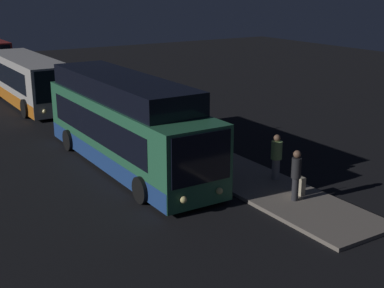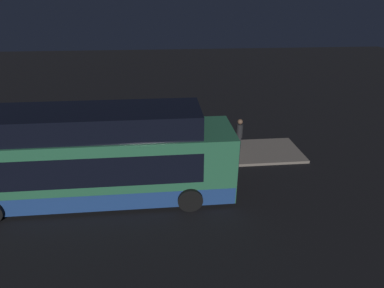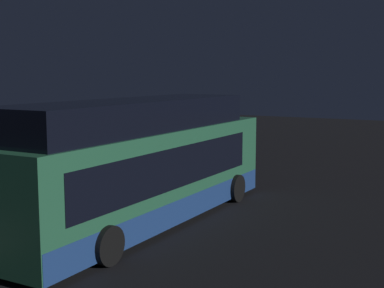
{
  "view_description": "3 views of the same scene",
  "coord_description": "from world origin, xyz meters",
  "px_view_note": "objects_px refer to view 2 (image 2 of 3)",
  "views": [
    {
      "loc": [
        19.09,
        -8.98,
        7.2
      ],
      "look_at": [
        4.15,
        0.47,
        1.86
      ],
      "focal_mm": 50.0,
      "sensor_mm": 36.0,
      "label": 1
    },
    {
      "loc": [
        3.11,
        -10.51,
        7.16
      ],
      "look_at": [
        4.15,
        0.47,
        1.86
      ],
      "focal_mm": 28.0,
      "sensor_mm": 36.0,
      "label": 2
    },
    {
      "loc": [
        -12.57,
        -8.85,
        4.37
      ],
      "look_at": [
        4.15,
        0.47,
        1.86
      ],
      "focal_mm": 50.0,
      "sensor_mm": 36.0,
      "label": 3
    }
  ],
  "objects_px": {
    "sign_post": "(70,125)",
    "suitcase": "(230,142)",
    "passenger_boarding": "(177,146)",
    "passenger_waiting": "(199,130)",
    "passenger_with_bags": "(239,134)",
    "bus_lead": "(88,160)"
  },
  "relations": [
    {
      "from": "sign_post",
      "to": "suitcase",
      "type": "bearing_deg",
      "value": -0.83
    },
    {
      "from": "passenger_boarding",
      "to": "passenger_waiting",
      "type": "bearing_deg",
      "value": 12.94
    },
    {
      "from": "passenger_with_bags",
      "to": "suitcase",
      "type": "height_order",
      "value": "passenger_with_bags"
    },
    {
      "from": "passenger_waiting",
      "to": "suitcase",
      "type": "xyz_separation_m",
      "value": [
        1.63,
        -0.33,
        -0.6
      ]
    },
    {
      "from": "bus_lead",
      "to": "passenger_boarding",
      "type": "distance_m",
      "value": 4.1
    },
    {
      "from": "passenger_with_bags",
      "to": "passenger_waiting",
      "type": "bearing_deg",
      "value": -32.0
    },
    {
      "from": "passenger_boarding",
      "to": "suitcase",
      "type": "distance_m",
      "value": 3.28
    },
    {
      "from": "bus_lead",
      "to": "suitcase",
      "type": "distance_m",
      "value": 7.37
    },
    {
      "from": "passenger_boarding",
      "to": "sign_post",
      "type": "xyz_separation_m",
      "value": [
        -5.12,
        1.55,
        0.62
      ]
    },
    {
      "from": "bus_lead",
      "to": "passenger_waiting",
      "type": "xyz_separation_m",
      "value": [
        4.72,
        3.89,
        -0.57
      ]
    },
    {
      "from": "passenger_boarding",
      "to": "passenger_waiting",
      "type": "relative_size",
      "value": 1.01
    },
    {
      "from": "passenger_boarding",
      "to": "sign_post",
      "type": "bearing_deg",
      "value": 121.43
    },
    {
      "from": "bus_lead",
      "to": "suitcase",
      "type": "height_order",
      "value": "bus_lead"
    },
    {
      "from": "passenger_waiting",
      "to": "passenger_boarding",
      "type": "bearing_deg",
      "value": -12.86
    },
    {
      "from": "passenger_boarding",
      "to": "passenger_with_bags",
      "type": "distance_m",
      "value": 3.33
    },
    {
      "from": "bus_lead",
      "to": "passenger_with_bags",
      "type": "distance_m",
      "value": 7.35
    },
    {
      "from": "sign_post",
      "to": "passenger_with_bags",
      "type": "bearing_deg",
      "value": -4.18
    },
    {
      "from": "passenger_boarding",
      "to": "passenger_with_bags",
      "type": "relative_size",
      "value": 0.99
    },
    {
      "from": "suitcase",
      "to": "passenger_with_bags",
      "type": "bearing_deg",
      "value": -57.93
    },
    {
      "from": "passenger_boarding",
      "to": "suitcase",
      "type": "xyz_separation_m",
      "value": [
        2.88,
        1.44,
        -0.61
      ]
    },
    {
      "from": "bus_lead",
      "to": "suitcase",
      "type": "relative_size",
      "value": 12.45
    },
    {
      "from": "suitcase",
      "to": "sign_post",
      "type": "relative_size",
      "value": 0.37
    }
  ]
}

